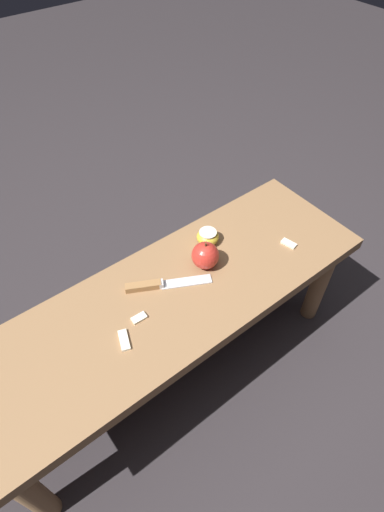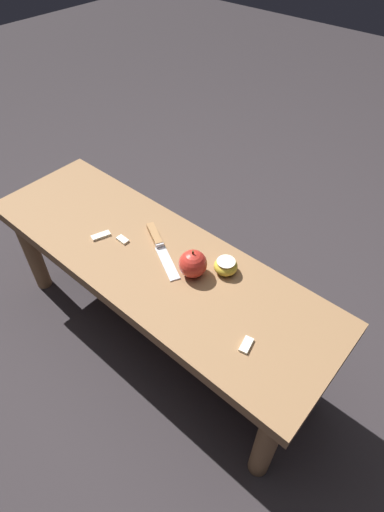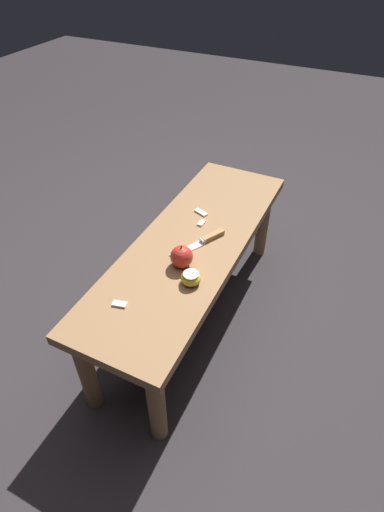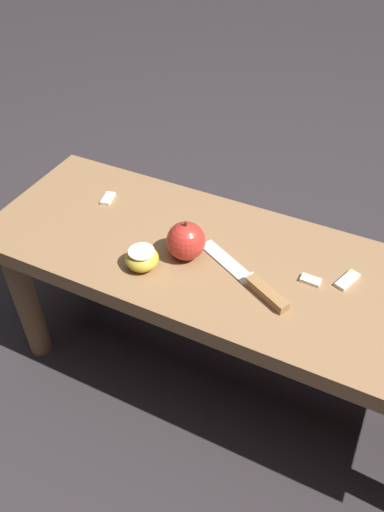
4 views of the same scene
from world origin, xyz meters
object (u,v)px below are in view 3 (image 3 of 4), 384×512
Objects in this scene: apple_cut at (191,278)px; apple_whole at (182,257)px; wooden_bench at (192,254)px; knife at (206,240)px.

apple_whole is at bearing -133.76° from apple_cut.
wooden_bench is 0.10m from knife.
wooden_bench is 13.13× the size of apple_whole.
wooden_bench is at bearing -40.30° from knife.
apple_cut is (0.21, 0.10, 0.09)m from wooden_bench.
apple_cut is at bearing 39.38° from knife.
wooden_bench is 0.18m from apple_whole.
wooden_bench is 5.22× the size of knife.
apple_whole is at bearing 20.11° from knife.
knife is 2.51× the size of apple_whole.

